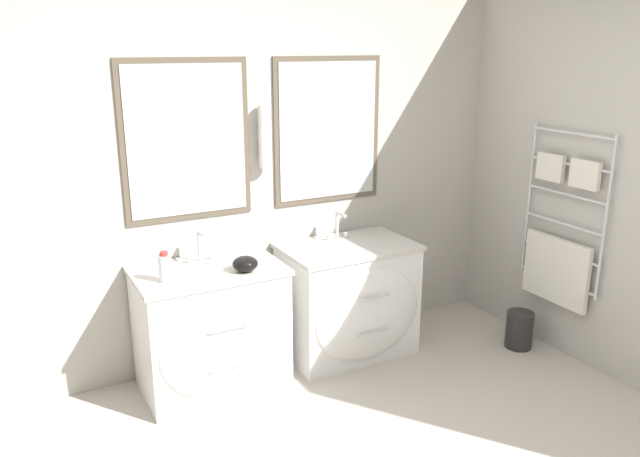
{
  "coord_description": "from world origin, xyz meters",
  "views": [
    {
      "loc": [
        -1.43,
        -1.63,
        2.05
      ],
      "look_at": [
        0.21,
        1.43,
        1.03
      ],
      "focal_mm": 35.0,
      "sensor_mm": 36.0,
      "label": 1
    }
  ],
  "objects_px": {
    "amenity_bowl": "(245,264)",
    "waste_bin": "(519,329)",
    "vanity_right": "(350,299)",
    "toiletry_bottle": "(165,268)",
    "vanity_left": "(213,329)"
  },
  "relations": [
    {
      "from": "amenity_bowl",
      "to": "waste_bin",
      "type": "xyz_separation_m",
      "value": [
        1.88,
        -0.38,
        -0.68
      ]
    },
    {
      "from": "vanity_right",
      "to": "toiletry_bottle",
      "type": "xyz_separation_m",
      "value": [
        -1.24,
        -0.06,
        0.46
      ]
    },
    {
      "from": "vanity_right",
      "to": "toiletry_bottle",
      "type": "bearing_deg",
      "value": -177.41
    },
    {
      "from": "vanity_left",
      "to": "toiletry_bottle",
      "type": "relative_size",
      "value": 4.95
    },
    {
      "from": "vanity_left",
      "to": "waste_bin",
      "type": "bearing_deg",
      "value": -13.34
    },
    {
      "from": "toiletry_bottle",
      "to": "vanity_left",
      "type": "bearing_deg",
      "value": 11.5
    },
    {
      "from": "vanity_left",
      "to": "toiletry_bottle",
      "type": "bearing_deg",
      "value": -168.5
    },
    {
      "from": "waste_bin",
      "to": "toiletry_bottle",
      "type": "bearing_deg",
      "value": 169.52
    },
    {
      "from": "vanity_right",
      "to": "amenity_bowl",
      "type": "distance_m",
      "value": 0.9
    },
    {
      "from": "toiletry_bottle",
      "to": "amenity_bowl",
      "type": "distance_m",
      "value": 0.46
    },
    {
      "from": "vanity_right",
      "to": "vanity_left",
      "type": "bearing_deg",
      "value": 180.0
    },
    {
      "from": "amenity_bowl",
      "to": "waste_bin",
      "type": "distance_m",
      "value": 2.04
    },
    {
      "from": "vanity_left",
      "to": "toiletry_bottle",
      "type": "height_order",
      "value": "toiletry_bottle"
    },
    {
      "from": "vanity_right",
      "to": "amenity_bowl",
      "type": "xyz_separation_m",
      "value": [
        -0.79,
        -0.11,
        0.42
      ]
    },
    {
      "from": "toiletry_bottle",
      "to": "waste_bin",
      "type": "height_order",
      "value": "toiletry_bottle"
    }
  ]
}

